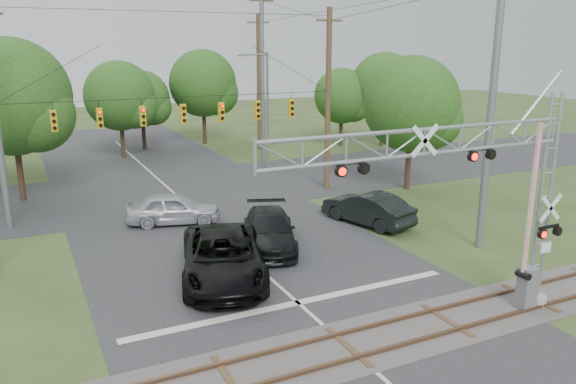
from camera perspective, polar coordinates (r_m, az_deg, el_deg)
name	(u,v)px	position (r m, az deg, el deg)	size (l,w,h in m)	color
ground	(385,381)	(17.04, 9.85, -18.40)	(160.00, 160.00, 0.00)	#2D401D
road_main	(251,262)	(24.87, -3.73, -7.11)	(14.00, 90.00, 0.02)	#252527
road_cross	(170,190)	(37.60, -11.86, 0.19)	(90.00, 12.00, 0.02)	#252527
railroad_track	(348,347)	(18.42, 6.11, -15.39)	(90.00, 3.20, 0.17)	#4C4642
crossing_gantry	(475,188)	(18.98, 18.49, 0.35)	(11.55, 0.99, 7.73)	gray
traffic_signal_span	(198,109)	(33.01, -9.14, 8.36)	(19.34, 0.36, 11.50)	slate
pickup_black	(223,257)	(22.95, -6.62, -6.54)	(3.20, 6.94, 1.93)	black
car_dark	(269,230)	(26.35, -1.91, -3.92)	(2.32, 5.71, 1.66)	black
sedan_silver	(174,208)	(30.42, -11.55, -1.64)	(1.96, 4.88, 1.66)	#A2A3A9
suv_dark	(368,208)	(30.03, 8.09, -1.65)	(1.82, 5.21, 1.72)	black
streetlight	(265,106)	(41.69, -2.31, 8.74)	(2.34, 0.24, 8.77)	slate
utility_poles	(210,95)	(36.19, -7.92, 9.69)	(23.49, 28.23, 13.24)	#43351F
treeline	(104,93)	(45.43, -18.22, 9.52)	(53.99, 30.68, 9.88)	#352418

